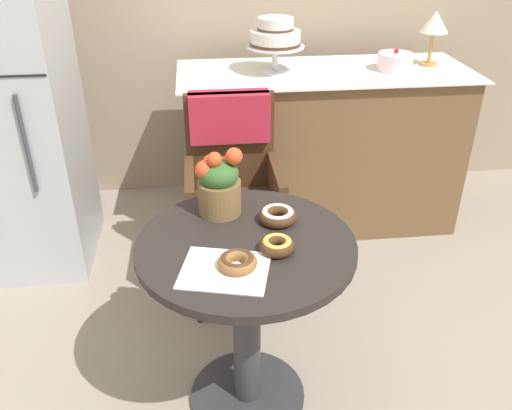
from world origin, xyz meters
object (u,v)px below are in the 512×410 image
Objects in this scene: donut_mid at (237,261)px; table_lamp at (435,24)px; wicker_chair at (232,167)px; donut_side at (278,215)px; flower_vase at (219,184)px; tiered_cake_stand at (275,37)px; cafe_table at (246,293)px; donut_front at (277,245)px; refrigerator at (1,104)px; round_layer_cake at (395,62)px.

table_lamp reaches higher than donut_mid.
donut_side is (0.11, -0.62, 0.10)m from wicker_chair.
table_lamp is (1.20, 1.14, 0.28)m from flower_vase.
donut_side is at bearing -97.61° from tiered_cake_stand.
cafe_table is at bearing -130.02° from table_lamp.
tiered_cake_stand is at bearing 82.18° from donut_front.
refrigerator is at bearing 139.93° from donut_side.
round_layer_cake is (0.79, 1.16, 0.20)m from donut_side.
table_lamp is at bearing 3.09° from tiered_cake_stand.
flower_vase is 0.82× the size of tiered_cake_stand.
refrigerator reaches higher than donut_mid.
refrigerator is at bearing 137.46° from flower_vase.
table_lamp is (1.13, 1.35, 0.61)m from cafe_table.
donut_side is 1.63m from table_lamp.
flower_vase is (-0.16, 0.27, 0.09)m from donut_front.
donut_front is 0.94× the size of donut_mid.
table_lamp reaches higher than cafe_table.
donut_front reaches higher than donut_mid.
round_layer_cake is 0.29m from table_lamp.
donut_front is at bearing -99.20° from donut_side.
donut_side is at bearing -83.09° from wicker_chair.
flower_vase is 1.68m from table_lamp.
flower_vase reaches higher than donut_mid.
table_lamp is at bearing 50.64° from donut_side.
table_lamp is at bearing 49.98° from cafe_table.
donut_front is 0.32m from flower_vase.
donut_side is 0.23m from flower_vase.
flower_vase reaches higher than donut_front.
donut_front is 1.58m from round_layer_cake.
donut_mid is 0.40× the size of tiered_cake_stand.
round_layer_cake is at bearing 27.31° from wicker_chair.
donut_front is 0.37× the size of tiered_cake_stand.
tiered_cake_stand is (0.28, 1.30, 0.57)m from cafe_table.
wicker_chair is at bearing -151.30° from table_lamp.
flower_vase is 1.34× the size of round_layer_cake.
donut_mid is (-0.13, -0.07, -0.00)m from donut_front.
cafe_table is 1.56m from refrigerator.
refrigerator is (-1.14, 1.16, 0.11)m from donut_front.
donut_mid is 1.60m from refrigerator.
donut_front is 1.63m from refrigerator.
donut_mid is 1.51m from tiered_cake_stand.
flower_vase reaches higher than donut_side.
wicker_chair is at bearing 81.49° from flower_vase.
table_lamp is 0.17× the size of refrigerator.
table_lamp reaches higher than round_layer_cake.
donut_front is 0.45× the size of flower_vase.
round_layer_cake is at bearing 5.03° from refrigerator.
refrigerator is (-1.33, -0.20, -0.23)m from tiered_cake_stand.
tiered_cake_stand is at bearing 77.89° from cafe_table.
flower_vase is 1.46m from round_layer_cake.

